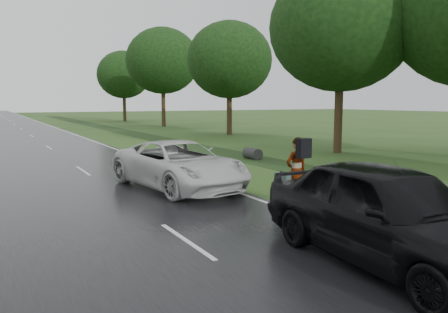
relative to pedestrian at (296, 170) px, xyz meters
The scene contains 9 objects.
edge_stripe_east 43.56m from the pedestrian, 90.83° to the left, with size 0.12×180.00×0.01m, color silver.
drainage_ditch 17.76m from the pedestrian, 76.57° to the left, with size 2.20×120.00×0.56m.
tree_east_b 14.09m from the pedestrian, 41.61° to the left, with size 7.60×7.60×10.11m.
tree_east_c 25.54m from the pedestrian, 64.36° to the left, with size 7.00×7.00×9.29m.
tree_east_d 38.50m from the pedestrian, 74.09° to the left, with size 8.00×8.00×10.76m.
tree_east_f 51.83m from the pedestrian, 78.68° to the left, with size 7.20×7.20×9.62m.
pedestrian is the anchor object (origin of this frame).
white_pickup 4.02m from the pedestrian, 117.94° to the left, with size 2.48×5.37×1.49m, color silver.
dark_sedan 4.44m from the pedestrian, 108.13° to the right, with size 2.07×5.15×1.76m, color black.
Camera 1 is at (0.09, -7.69, 2.79)m, focal length 35.00 mm.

